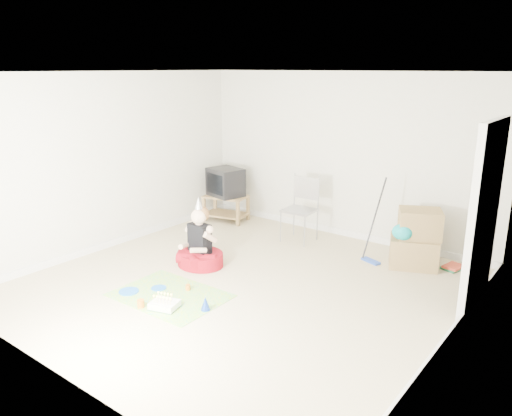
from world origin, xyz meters
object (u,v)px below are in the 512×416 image
Objects in this scene: crt_tv at (226,182)px; folding_chair at (299,210)px; seated_woman at (200,251)px; birthday_cake at (165,305)px; tv_stand at (226,206)px; cardboard_boxes at (415,240)px.

crt_tv is 0.55× the size of folding_chair.
birthday_cake is (0.57, -1.19, -0.17)m from seated_woman.
cardboard_boxes is at bearing -0.69° from tv_stand.
cardboard_boxes reaches higher than birthday_cake.
folding_chair reaches higher than cardboard_boxes.
birthday_cake is (1.65, -3.00, -0.66)m from crt_tv.
crt_tv is at bearing 118.85° from birthday_cake.
birthday_cake is (-1.79, -2.96, -0.34)m from cardboard_boxes.
tv_stand is 2.11m from seated_woman.
crt_tv reaches higher than tv_stand.
tv_stand is 0.43m from crt_tv.
crt_tv is at bearing 175.53° from folding_chair.
cardboard_boxes is at bearing 36.79° from seated_woman.
tv_stand is at bearing 175.53° from folding_chair.
crt_tv is at bearing 0.00° from tv_stand.
folding_chair is 2.89× the size of birthday_cake.
crt_tv is 0.58× the size of seated_woman.
folding_chair is 1.83m from cardboard_boxes.
seated_woman is (1.08, -1.81, -0.06)m from tv_stand.
folding_chair is 1.29× the size of cardboard_boxes.
folding_chair is at bearing 72.21° from seated_woman.
tv_stand is 3.45m from cardboard_boxes.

